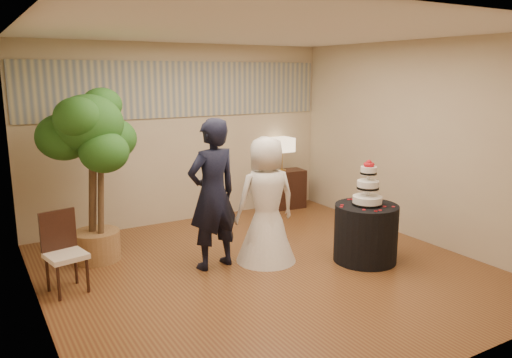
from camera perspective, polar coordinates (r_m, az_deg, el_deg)
floor at (r=6.17m, az=1.11°, el=-10.36°), size 5.00×5.00×0.00m
ceiling at (r=5.72m, az=1.22°, el=16.55°), size 5.00×5.00×0.00m
wall_back at (r=8.00m, az=-8.33°, el=5.08°), size 5.00×0.06×2.80m
wall_front at (r=3.93m, az=20.72°, el=-2.74°), size 5.00×0.06×2.80m
wall_left at (r=4.97m, az=-24.19°, el=-0.05°), size 0.06×5.00×2.80m
wall_right at (r=7.39m, az=17.93°, el=4.07°), size 0.06×5.00×2.80m
mural_border at (r=7.92m, az=-8.43°, el=10.10°), size 4.90×0.02×0.85m
groom at (r=6.01m, az=-4.97°, el=-1.77°), size 0.73×0.54×1.84m
bride at (r=6.23m, az=1.17°, el=-2.40°), size 0.87×0.85×1.60m
cake_table at (r=6.49m, az=12.42°, el=-6.05°), size 0.97×0.97×0.73m
wedding_cake at (r=6.32m, az=12.69°, el=-0.41°), size 0.37×0.37×0.57m
console at (r=8.79m, az=2.95°, el=-1.22°), size 0.84×0.43×0.68m
table_lamp at (r=8.67m, az=2.99°, el=2.84°), size 0.33×0.33×0.58m
ficus_tree at (r=6.50m, az=-18.26°, el=0.43°), size 1.21×1.21×2.22m
side_chair at (r=5.81m, az=-20.91°, el=-7.94°), size 0.49×0.50×0.89m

